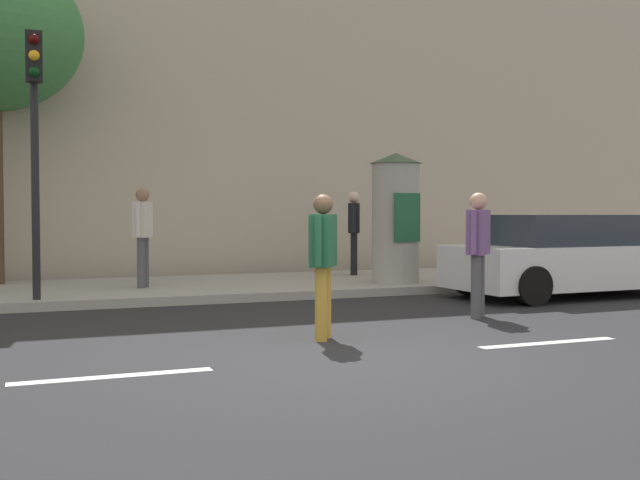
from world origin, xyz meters
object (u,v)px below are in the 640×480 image
Objects in this scene: pedestrian_near_pole at (323,254)px; pedestrian_with_backpack at (143,229)px; parked_car_blue at (570,257)px; pedestrian_with_bag at (478,243)px; pedestrian_in_red_top at (354,225)px; poster_column at (396,217)px; traffic_light at (35,120)px.

pedestrian_with_backpack is (-1.25, 5.49, 0.18)m from pedestrian_near_pole.
pedestrian_with_backpack reaches higher than parked_car_blue.
parked_car_blue is at bearing 24.61° from pedestrian_near_pole.
pedestrian_near_pole is (-2.73, -0.93, -0.05)m from pedestrian_with_bag.
poster_column is at bearing -91.00° from pedestrian_in_red_top.
pedestrian_with_bag is at bearing -48.91° from pedestrian_with_backpack.
traffic_light is 2.29× the size of pedestrian_with_bag.
pedestrian_with_bag is 6.05m from pedestrian_with_backpack.
poster_column is 1.45× the size of pedestrian_near_pole.
pedestrian_in_red_top is at bearing 120.74° from parked_car_blue.
pedestrian_in_red_top reaches higher than pedestrian_with_backpack.
pedestrian_near_pole is 0.95× the size of pedestrian_in_red_top.
parked_car_blue is at bearing -39.69° from poster_column.
parked_car_blue is (2.42, -2.01, -0.70)m from poster_column.
traffic_light is 1.64× the size of poster_column.
traffic_light reaches higher than pedestrian_in_red_top.
traffic_light reaches higher than pedestrian_with_backpack.
pedestrian_in_red_top is (3.39, 6.65, 0.21)m from pedestrian_near_pole.
pedestrian_near_pole is (-3.35, -4.65, -0.40)m from poster_column.
parked_car_blue is (5.77, 2.64, -0.31)m from pedestrian_near_pole.
pedestrian_with_backpack is (-4.60, 0.84, -0.21)m from poster_column.
poster_column reaches higher than pedestrian_near_pole.
poster_column is at bearing 80.53° from pedestrian_with_bag.
pedestrian_with_bag is at bearing -99.47° from poster_column.
pedestrian_near_pole is at bearing -53.15° from traffic_light.
pedestrian_near_pole is at bearing -116.96° from pedestrian_in_red_top.
pedestrian_with_bag is 1.00× the size of pedestrian_with_backpack.
poster_column reaches higher than pedestrian_with_bag.
traffic_light is 2.26× the size of pedestrian_in_red_top.
traffic_light is 6.83m from pedestrian_with_bag.
pedestrian_with_bag is at bearing 18.83° from pedestrian_near_pole.
pedestrian_in_red_top is at bearing 83.46° from pedestrian_with_bag.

